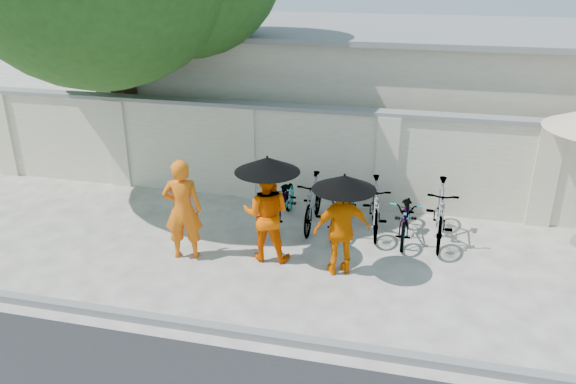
# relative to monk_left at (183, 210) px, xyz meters

# --- Properties ---
(ground) EXTENTS (80.00, 80.00, 0.00)m
(ground) POSITION_rel_monk_left_xyz_m (1.24, -0.25, -0.90)
(ground) COLOR beige
(kerb) EXTENTS (40.00, 0.16, 0.12)m
(kerb) POSITION_rel_monk_left_xyz_m (1.24, -1.95, -0.84)
(kerb) COLOR gray
(kerb) RESTS_ON ground
(compound_wall) EXTENTS (20.00, 0.30, 2.00)m
(compound_wall) POSITION_rel_monk_left_xyz_m (2.24, 2.95, 0.10)
(compound_wall) COLOR beige
(compound_wall) RESTS_ON ground
(building_behind) EXTENTS (14.00, 6.00, 3.20)m
(building_behind) POSITION_rel_monk_left_xyz_m (3.24, 6.75, 0.70)
(building_behind) COLOR beige
(building_behind) RESTS_ON ground
(monk_left) EXTENTS (0.75, 0.59, 1.81)m
(monk_left) POSITION_rel_monk_left_xyz_m (0.00, 0.00, 0.00)
(monk_left) COLOR orange
(monk_left) RESTS_ON ground
(monk_center) EXTENTS (0.86, 0.69, 1.70)m
(monk_center) POSITION_rel_monk_left_xyz_m (1.41, 0.28, -0.05)
(monk_center) COLOR #F15800
(monk_center) RESTS_ON ground
(parasol_center) EXTENTS (1.09, 1.09, 0.94)m
(parasol_center) POSITION_rel_monk_left_xyz_m (1.46, 0.20, 0.87)
(parasol_center) COLOR black
(parasol_center) RESTS_ON ground
(monk_right) EXTENTS (1.01, 0.72, 1.59)m
(monk_right) POSITION_rel_monk_left_xyz_m (2.73, 0.09, -0.11)
(monk_right) COLOR orange
(monk_right) RESTS_ON ground
(parasol_right) EXTENTS (1.02, 1.02, 0.87)m
(parasol_right) POSITION_rel_monk_left_xyz_m (2.75, 0.01, 0.75)
(parasol_right) COLOR black
(parasol_right) RESTS_ON ground
(bike_0) EXTENTS (0.63, 1.76, 0.92)m
(bike_0) POSITION_rel_monk_left_xyz_m (1.35, 1.74, -0.44)
(bike_0) COLOR gray
(bike_0) RESTS_ON ground
(bike_1) EXTENTS (0.50, 1.72, 1.03)m
(bike_1) POSITION_rel_monk_left_xyz_m (1.94, 1.73, -0.39)
(bike_1) COLOR gray
(bike_1) RESTS_ON ground
(bike_2) EXTENTS (0.77, 1.77, 0.90)m
(bike_2) POSITION_rel_monk_left_xyz_m (2.54, 1.70, -0.45)
(bike_2) COLOR gray
(bike_2) RESTS_ON ground
(bike_3) EXTENTS (0.69, 1.77, 1.03)m
(bike_3) POSITION_rel_monk_left_xyz_m (3.14, 1.78, -0.39)
(bike_3) COLOR gray
(bike_3) RESTS_ON ground
(bike_4) EXTENTS (0.62, 1.68, 0.88)m
(bike_4) POSITION_rel_monk_left_xyz_m (3.73, 1.63, -0.47)
(bike_4) COLOR gray
(bike_4) RESTS_ON ground
(bike_5) EXTENTS (0.55, 1.89, 1.13)m
(bike_5) POSITION_rel_monk_left_xyz_m (4.33, 1.68, -0.34)
(bike_5) COLOR gray
(bike_5) RESTS_ON ground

